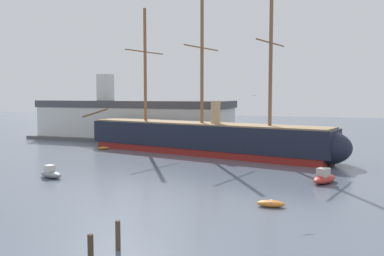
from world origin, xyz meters
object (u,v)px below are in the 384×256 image
at_px(mooring_piling_left_pair, 91,251).
at_px(dockside_warehouse_left, 134,120).
at_px(mooring_piling_nearest, 118,235).
at_px(dinghy_far_left, 104,148).
at_px(seagull_in_flight, 256,95).
at_px(motorboat_alongside_stern, 324,178).
at_px(dinghy_mid_right, 271,204).
at_px(motorboat_mid_left, 51,173).
at_px(tall_ship, 202,137).

xyz_separation_m(mooring_piling_left_pair, dockside_warehouse_left, (-34.39, 69.00, 3.74)).
distance_m(mooring_piling_nearest, dockside_warehouse_left, 74.22).
height_order(mooring_piling_nearest, dockside_warehouse_left, dockside_warehouse_left).
bearing_deg(mooring_piling_nearest, dinghy_far_left, 123.63).
bearing_deg(seagull_in_flight, motorboat_alongside_stern, 54.59).
relative_size(dinghy_far_left, mooring_piling_left_pair, 1.11).
bearing_deg(dinghy_mid_right, motorboat_mid_left, 172.19).
height_order(tall_ship, dinghy_far_left, tall_ship).
distance_m(tall_ship, seagull_in_flight, 34.03).
xyz_separation_m(tall_ship, motorboat_alongside_stern, (23.06, -19.29, -2.41)).
height_order(motorboat_alongside_stern, mooring_piling_nearest, mooring_piling_nearest).
distance_m(dockside_warehouse_left, seagull_in_flight, 61.72).
relative_size(dinghy_mid_right, dinghy_far_left, 1.20).
bearing_deg(mooring_piling_left_pair, motorboat_mid_left, 133.75).
relative_size(tall_ship, seagull_in_flight, 64.05).
bearing_deg(tall_ship, mooring_piling_left_pair, -78.57).
height_order(tall_ship, seagull_in_flight, tall_ship).
relative_size(motorboat_alongside_stern, mooring_piling_nearest, 2.36).
relative_size(tall_ship, dockside_warehouse_left, 1.11).
xyz_separation_m(motorboat_mid_left, dinghy_mid_right, (30.22, -4.15, -0.26)).
bearing_deg(motorboat_alongside_stern, seagull_in_flight, -125.41).
xyz_separation_m(dinghy_mid_right, seagull_in_flight, (-2.41, 3.91, 10.72)).
distance_m(mooring_piling_nearest, seagull_in_flight, 22.52).
bearing_deg(mooring_piling_left_pair, seagull_in_flight, 75.41).
bearing_deg(mooring_piling_nearest, tall_ship, 102.23).
distance_m(dinghy_mid_right, mooring_piling_left_pair, 20.52).
xyz_separation_m(dockside_warehouse_left, seagull_in_flight, (40.29, -46.34, 6.20)).
xyz_separation_m(dinghy_mid_right, mooring_piling_nearest, (-8.28, -15.40, 0.74)).
relative_size(mooring_piling_left_pair, seagull_in_flight, 2.42).
bearing_deg(tall_ship, dinghy_far_left, -177.35).
bearing_deg(dinghy_far_left, dinghy_mid_right, -38.68).
bearing_deg(tall_ship, seagull_in_flight, -60.49).
bearing_deg(dinghy_far_left, dockside_warehouse_left, 99.36).
relative_size(tall_ship, motorboat_alongside_stern, 11.59).
height_order(dinghy_mid_right, mooring_piling_left_pair, mooring_piling_left_pair).
relative_size(motorboat_mid_left, dinghy_far_left, 1.78).
bearing_deg(dinghy_far_left, seagull_in_flight, -36.77).
bearing_deg(dinghy_mid_right, tall_ship, 119.76).
height_order(dinghy_mid_right, seagull_in_flight, seagull_in_flight).
height_order(motorboat_mid_left, mooring_piling_nearest, mooring_piling_nearest).
height_order(motorboat_mid_left, motorboat_alongside_stern, motorboat_alongside_stern).
distance_m(dinghy_mid_right, motorboat_alongside_stern, 14.11).
distance_m(dinghy_far_left, dockside_warehouse_left, 19.31).
distance_m(tall_ship, motorboat_alongside_stern, 30.16).
xyz_separation_m(mooring_piling_nearest, seagull_in_flight, (5.87, 19.31, 9.98)).
height_order(motorboat_alongside_stern, mooring_piling_left_pair, mooring_piling_left_pair).
distance_m(tall_ship, dockside_warehouse_left, 29.77).
xyz_separation_m(motorboat_alongside_stern, dockside_warehouse_left, (-47.05, 36.83, 4.16)).
height_order(dinghy_mid_right, motorboat_alongside_stern, motorboat_alongside_stern).
bearing_deg(dockside_warehouse_left, motorboat_mid_left, -74.86).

